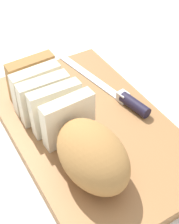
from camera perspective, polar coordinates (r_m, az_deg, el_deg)
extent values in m
plane|color=silver|center=(0.59, 0.00, -3.74)|extent=(3.00, 3.00, 0.00)
cube|color=#9E6B3D|center=(0.59, 0.00, -2.97)|extent=(0.43, 0.28, 0.02)
ellipsoid|color=#A8753D|center=(0.47, 0.50, -7.67)|extent=(0.14, 0.09, 0.09)
cube|color=beige|center=(0.52, -3.76, -1.41)|extent=(0.03, 0.09, 0.09)
cube|color=beige|center=(0.55, -5.88, 0.55)|extent=(0.03, 0.09, 0.09)
cube|color=beige|center=(0.57, -7.95, 2.31)|extent=(0.03, 0.09, 0.09)
cube|color=beige|center=(0.59, -9.35, 4.13)|extent=(0.03, 0.09, 0.09)
cube|color=#A8753D|center=(0.62, -10.23, 5.96)|extent=(0.03, 0.09, 0.09)
cube|color=silver|center=(0.68, -0.05, 6.41)|extent=(0.20, 0.04, 0.00)
cylinder|color=black|center=(0.60, 8.04, 1.28)|extent=(0.07, 0.03, 0.02)
cube|color=silver|center=(0.62, 5.94, 2.71)|extent=(0.02, 0.02, 0.02)
sphere|color=#996633|center=(0.59, -3.38, -0.40)|extent=(0.00, 0.00, 0.00)
sphere|color=#996633|center=(0.58, -3.36, -1.84)|extent=(0.01, 0.01, 0.01)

